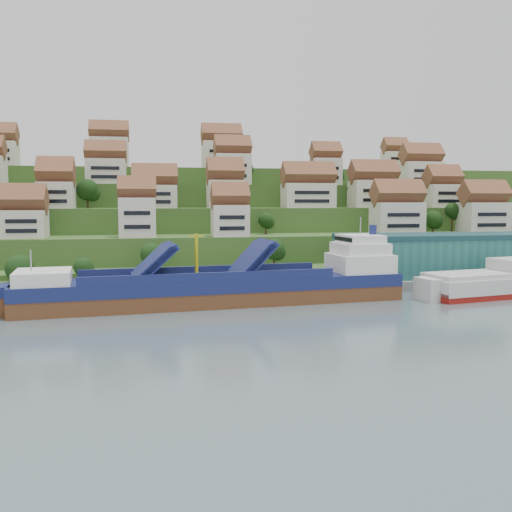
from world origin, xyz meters
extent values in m
plane|color=slate|center=(0.00, 0.00, 0.00)|extent=(300.00, 300.00, 0.00)
cube|color=gray|center=(20.00, 15.00, 1.10)|extent=(180.00, 14.00, 2.20)
cube|color=#2D4C1E|center=(0.00, 86.00, 2.00)|extent=(260.00, 128.00, 4.00)
cube|color=#2D4C1E|center=(0.00, 91.00, 5.50)|extent=(260.00, 118.00, 11.00)
cube|color=#2D4C1E|center=(0.00, 99.00, 9.00)|extent=(260.00, 102.00, 18.00)
cube|color=#2D4C1E|center=(0.00, 107.00, 12.50)|extent=(260.00, 86.00, 25.00)
cube|color=#2D4C1E|center=(0.00, 116.00, 15.50)|extent=(260.00, 68.00, 31.00)
cube|color=beige|center=(-51.88, 40.29, 14.39)|extent=(10.18, 8.57, 6.78)
cube|color=beige|center=(-24.67, 36.88, 15.92)|extent=(8.93, 7.03, 9.84)
cube|color=beige|center=(-1.54, 36.01, 15.01)|extent=(9.04, 7.62, 8.02)
cube|color=beige|center=(45.02, 38.18, 15.32)|extent=(13.11, 8.26, 8.63)
cube|color=beige|center=(71.50, 38.74, 15.30)|extent=(12.49, 8.31, 8.60)
cube|color=beige|center=(-46.10, 53.11, 21.52)|extent=(9.20, 8.98, 7.04)
cube|color=beige|center=(-20.05, 54.56, 21.20)|extent=(12.03, 7.90, 6.40)
cube|color=beige|center=(-0.32, 54.03, 21.93)|extent=(9.84, 8.56, 7.85)
cube|color=beige|center=(24.47, 54.78, 21.57)|extent=(14.81, 8.36, 7.15)
cube|color=beige|center=(45.36, 56.09, 22.10)|extent=(13.73, 8.18, 8.21)
cube|color=beige|center=(67.24, 54.42, 21.51)|extent=(10.04, 8.04, 7.03)
cube|color=beige|center=(-34.07, 68.92, 28.72)|extent=(11.57, 7.30, 7.44)
cube|color=beige|center=(4.09, 68.81, 29.71)|extent=(10.75, 7.79, 9.43)
cube|color=beige|center=(34.33, 69.08, 29.27)|extent=(9.09, 7.14, 8.54)
cube|color=beige|center=(68.80, 71.97, 29.00)|extent=(12.91, 8.47, 8.00)
cube|color=beige|center=(-67.85, 87.97, 34.92)|extent=(10.24, 8.03, 7.84)
cube|color=beige|center=(-34.08, 88.33, 35.88)|extent=(12.19, 7.51, 9.77)
cube|color=beige|center=(3.16, 87.92, 35.58)|extent=(13.04, 8.15, 9.15)
cube|color=beige|center=(67.98, 91.08, 34.49)|extent=(8.69, 7.05, 6.97)
ellipsoid|color=#193913|center=(7.79, 26.11, 8.35)|extent=(5.17, 5.17, 5.17)
ellipsoid|color=#193913|center=(-21.44, 26.29, 7.64)|extent=(5.22, 5.22, 5.22)
ellipsoid|color=#193913|center=(58.39, 43.11, 14.66)|extent=(5.22, 5.22, 5.22)
ellipsoid|color=#193913|center=(64.31, 43.11, 17.36)|extent=(4.33, 4.33, 4.33)
ellipsoid|color=#193913|center=(9.44, 43.66, 14.76)|extent=(4.25, 4.25, 4.25)
ellipsoid|color=#193913|center=(40.54, 59.83, 23.84)|extent=(4.24, 4.24, 4.24)
ellipsoid|color=#193913|center=(-48.83, 59.38, 21.91)|extent=(5.33, 5.33, 5.33)
ellipsoid|color=#193913|center=(-38.55, 57.97, 23.11)|extent=(6.05, 6.05, 6.05)
ellipsoid|color=#193913|center=(7.50, 73.21, 30.94)|extent=(7.22, 7.22, 7.22)
ellipsoid|color=#193913|center=(33.47, 75.94, 30.03)|extent=(5.65, 5.65, 5.65)
ellipsoid|color=#193913|center=(39.52, 73.97, 29.05)|extent=(5.20, 5.20, 5.20)
ellipsoid|color=#193913|center=(-49.04, 19.00, 5.74)|extent=(5.96, 5.96, 5.96)
ellipsoid|color=#193913|center=(-36.07, 19.00, 5.77)|extent=(4.17, 4.17, 4.17)
cube|color=#266863|center=(52.00, 17.00, 7.20)|extent=(60.00, 15.00, 10.00)
cylinder|color=gray|center=(18.00, 10.00, 6.20)|extent=(0.16, 0.16, 8.00)
cube|color=maroon|center=(18.60, 10.00, 9.80)|extent=(1.20, 0.05, 0.80)
cube|color=brown|center=(-9.40, 0.75, 1.00)|extent=(75.17, 18.21, 4.77)
cube|color=navy|center=(-9.40, 0.75, 4.10)|extent=(75.18, 18.32, 2.48)
cube|color=white|center=(-40.76, -2.13, 6.49)|extent=(10.50, 11.71, 2.48)
cube|color=#262628|center=(-11.30, 0.58, 5.34)|extent=(48.41, 14.06, 0.29)
cube|color=navy|center=(-21.75, -0.38, 8.59)|extent=(8.08, 11.15, 6.60)
cube|color=navy|center=(-2.74, 1.36, 8.59)|extent=(7.73, 11.11, 6.97)
cylinder|color=gold|center=(-13.20, 0.40, 9.54)|extent=(0.73, 0.73, 8.59)
cube|color=white|center=(21.01, 3.54, 7.16)|extent=(12.40, 11.88, 3.82)
cube|color=white|center=(21.01, 3.54, 10.21)|extent=(10.39, 10.57, 2.39)
cube|color=white|center=(21.01, 3.54, 12.22)|extent=(8.39, 9.25, 1.72)
cylinder|color=navy|center=(23.87, 3.80, 14.03)|extent=(1.66, 1.66, 2.10)
cube|color=maroon|center=(47.91, -0.42, 0.57)|extent=(30.19, 15.64, 2.49)
cube|color=silver|center=(47.91, -0.42, 2.68)|extent=(30.21, 15.75, 3.07)
cube|color=silver|center=(47.91, -0.42, 4.60)|extent=(28.59, 14.34, 1.15)
camera|label=1|loc=(-22.42, -108.06, 20.06)|focal=40.00mm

